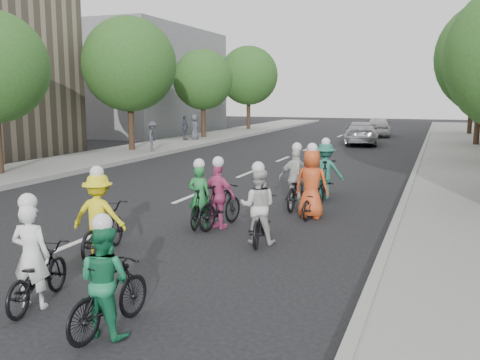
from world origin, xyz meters
The scene contains 24 objects.
ground centered at (0.00, 0.00, 0.00)m, with size 120.00×120.00×0.00m, color black.
sidewalk_left centered at (-8.00, 10.00, 0.07)m, with size 4.00×80.00×0.15m, color gray.
curb_left centered at (-6.05, 10.00, 0.09)m, with size 0.18×80.00×0.18m, color #999993.
sidewalk_right centered at (8.00, 10.00, 0.07)m, with size 4.00×80.00×0.15m, color gray.
curb_right centered at (6.05, 10.00, 0.09)m, with size 0.18×80.00×0.18m, color #999993.
bldg_sw centered at (-16.00, 28.00, 4.00)m, with size 10.00×14.00×8.00m, color slate.
tree_l_3 centered at (-8.20, 15.00, 4.52)m, with size 4.80×4.80×6.93m.
tree_l_4 centered at (-8.20, 24.00, 3.96)m, with size 4.00×4.00×5.97m.
tree_l_5 centered at (-8.20, 33.00, 4.52)m, with size 4.80×4.80×6.93m.
tree_r_3 centered at (8.80, 33.60, 4.52)m, with size 4.80×4.80×6.93m.
cyclist_0 centered at (1.56, -3.17, 0.54)m, with size 0.89×1.71×1.66m.
cyclist_1 centered at (3.05, -3.57, 0.59)m, with size 0.74×1.60×1.57m.
cyclist_2 centered at (1.00, -0.79, 0.63)m, with size 1.11×1.92×1.72m.
cyclist_3 centered at (2.27, 1.95, 0.61)m, with size 0.93×1.74×1.65m.
cyclist_4 centered at (4.00, 3.71, 0.66)m, with size 0.86×1.55×1.86m.
cyclist_5 centered at (1.83, 1.90, 0.55)m, with size 0.59×1.54×1.59m.
cyclist_6 centered at (3.50, 1.12, 0.59)m, with size 0.93×1.82×1.69m.
cyclist_7 centered at (3.79, 6.33, 0.69)m, with size 1.12×1.93×1.78m.
cyclist_8 centered at (3.37, 4.66, 0.61)m, with size 0.95×1.91×1.77m.
follow_car_lead centered at (2.35, 23.84, 0.69)m, with size 1.92×4.73×1.37m, color #B4B4B9.
follow_car_trail centered at (2.58, 30.81, 0.71)m, with size 1.68×4.17×1.42m, color white.
spectator_0 centered at (-6.74, 14.63, 0.91)m, with size 0.98×0.56×1.52m, color #454651.
spectator_1 centered at (-8.20, 21.20, 0.92)m, with size 0.90×0.37×1.54m, color #50525E.
spectator_2 centered at (-7.81, 21.80, 0.95)m, with size 0.78×0.51×1.60m, color #4C4E59.
Camera 1 is at (6.91, -9.02, 3.02)m, focal length 40.00 mm.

